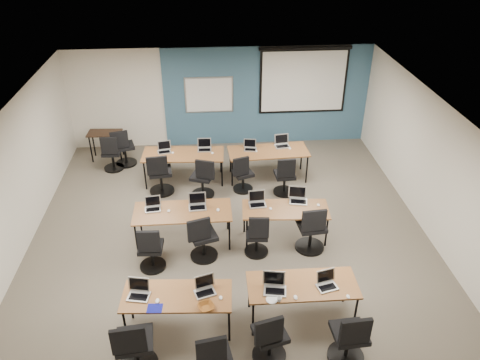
{
  "coord_description": "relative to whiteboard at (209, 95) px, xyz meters",
  "views": [
    {
      "loc": [
        -0.4,
        -7.35,
        5.88
      ],
      "look_at": [
        0.21,
        0.4,
        1.21
      ],
      "focal_mm": 35.0,
      "sensor_mm": 36.0,
      "label": 1
    }
  ],
  "objects": [
    {
      "name": "floor",
      "position": [
        0.3,
        -4.43,
        -1.45
      ],
      "size": [
        8.0,
        9.0,
        0.02
      ],
      "primitive_type": "cube",
      "color": "#6B6354",
      "rests_on": "ground"
    },
    {
      "name": "ceiling",
      "position": [
        0.3,
        -4.43,
        1.25
      ],
      "size": [
        8.0,
        9.0,
        0.02
      ],
      "primitive_type": "cube",
      "color": "white",
      "rests_on": "ground"
    },
    {
      "name": "wall_back",
      "position": [
        0.3,
        0.07,
        -0.1
      ],
      "size": [
        8.0,
        0.04,
        2.7
      ],
      "primitive_type": "cube",
      "color": "beige",
      "rests_on": "ground"
    },
    {
      "name": "wall_left",
      "position": [
        -3.7,
        -4.43,
        -0.1
      ],
      "size": [
        0.04,
        9.0,
        2.7
      ],
      "primitive_type": "cube",
      "color": "beige",
      "rests_on": "ground"
    },
    {
      "name": "wall_right",
      "position": [
        4.3,
        -4.43,
        -0.1
      ],
      "size": [
        0.04,
        9.0,
        2.7
      ],
      "primitive_type": "cube",
      "color": "beige",
      "rests_on": "ground"
    },
    {
      "name": "blue_accent_panel",
      "position": [
        1.55,
        0.04,
        -0.1
      ],
      "size": [
        5.5,
        0.04,
        2.7
      ],
      "primitive_type": "cube",
      "color": "#3D5977",
      "rests_on": "wall_back"
    },
    {
      "name": "whiteboard",
      "position": [
        0.0,
        0.0,
        0.0
      ],
      "size": [
        1.28,
        0.03,
        0.98
      ],
      "color": "#AFBAC1",
      "rests_on": "wall_back"
    },
    {
      "name": "projector_screen",
      "position": [
        2.5,
        -0.02,
        0.44
      ],
      "size": [
        2.4,
        0.1,
        1.82
      ],
      "color": "black",
      "rests_on": "wall_back"
    },
    {
      "name": "training_table_front_left",
      "position": [
        -0.65,
        -6.54,
        -0.77
      ],
      "size": [
        1.67,
        0.69,
        0.73
      ],
      "rotation": [
        0.0,
        0.0,
        -0.07
      ],
      "color": "#A7673D",
      "rests_on": "floor"
    },
    {
      "name": "training_table_front_right",
      "position": [
        1.3,
        -6.46,
        -0.77
      ],
      "size": [
        1.73,
        0.72,
        0.73
      ],
      "rotation": [
        0.0,
        0.0,
        -0.01
      ],
      "color": "olive",
      "rests_on": "floor"
    },
    {
      "name": "training_table_mid_left",
      "position": [
        -0.63,
        -4.3,
        -0.76
      ],
      "size": [
        1.89,
        0.79,
        0.73
      ],
      "rotation": [
        0.0,
        0.0,
        0.0
      ],
      "color": "olive",
      "rests_on": "floor"
    },
    {
      "name": "training_table_mid_right",
      "position": [
        1.37,
        -4.38,
        -0.77
      ],
      "size": [
        1.68,
        0.7,
        0.73
      ],
      "rotation": [
        0.0,
        0.0,
        -0.07
      ],
      "color": "brown",
      "rests_on": "floor"
    },
    {
      "name": "training_table_back_left",
      "position": [
        -0.68,
        -1.92,
        -0.76
      ],
      "size": [
        1.91,
        0.8,
        0.73
      ],
      "rotation": [
        0.0,
        0.0,
        -0.06
      ],
      "color": "#AA703E",
      "rests_on": "floor"
    },
    {
      "name": "training_table_back_right",
      "position": [
        1.35,
        -1.92,
        -0.76
      ],
      "size": [
        1.9,
        0.79,
        0.73
      ],
      "rotation": [
        0.0,
        0.0,
        0.06
      ],
      "color": "brown",
      "rests_on": "floor"
    },
    {
      "name": "laptop_0",
      "position": [
        -1.22,
        -6.49,
        -0.66
      ],
      "size": [
        0.33,
        0.28,
        0.25
      ],
      "rotation": [
        0.0,
        0.0,
        -0.2
      ],
      "color": "silver",
      "rests_on": "training_table_front_left"
    },
    {
      "name": "mouse_0",
      "position": [
        -0.93,
        -6.65,
        -0.71
      ],
      "size": [
        0.08,
        0.11,
        0.04
      ],
      "primitive_type": "ellipsoid",
      "rotation": [
        0.0,
        0.0,
        0.1
      ],
      "color": "white",
      "rests_on": "training_table_front_left"
    },
    {
      "name": "task_chair_0",
      "position": [
        -1.23,
        -7.26,
        -1.01
      ],
      "size": [
        0.58,
        0.58,
        1.05
      ],
      "rotation": [
        0.0,
        0.0,
        0.09
      ],
      "color": "black",
      "rests_on": "floor"
    },
    {
      "name": "laptop_1",
      "position": [
        -0.22,
        -6.49,
        -0.66
      ],
      "size": [
        0.31,
        0.26,
        0.24
      ],
      "rotation": [
        0.0,
        0.0,
        0.3
      ],
      "color": "#B6B6C0",
      "rests_on": "training_table_front_left"
    },
    {
      "name": "mouse_1",
      "position": [
        0.01,
        -6.66,
        -0.71
      ],
      "size": [
        0.08,
        0.1,
        0.03
      ],
      "primitive_type": "ellipsoid",
      "rotation": [
        0.0,
        0.0,
        0.32
      ],
      "color": "white",
      "rests_on": "training_table_front_left"
    },
    {
      "name": "task_chair_1",
      "position": [
        -0.13,
        -7.49,
        -1.04
      ],
      "size": [
        0.51,
        0.51,
        0.99
      ],
      "rotation": [
        0.0,
        0.0,
        0.17
      ],
      "color": "black",
      "rests_on": "floor"
    },
    {
      "name": "laptop_2",
      "position": [
        0.85,
        -6.53,
        -0.66
      ],
      "size": [
        0.35,
        0.29,
        0.26
      ],
      "rotation": [
        0.0,
        0.0,
        -0.17
      ],
      "color": "#B8B8BB",
      "rests_on": "training_table_front_right"
    },
    {
      "name": "mouse_2",
      "position": [
        1.14,
        -6.74,
        -0.71
      ],
      "size": [
        0.08,
        0.11,
        0.03
      ],
      "primitive_type": "ellipsoid",
      "rotation": [
        0.0,
        0.0,
        0.23
      ],
      "color": "white",
      "rests_on": "training_table_front_right"
    },
    {
      "name": "task_chair_2",
      "position": [
        0.69,
        -7.23,
        -1.04
      ],
      "size": [
        0.51,
        0.51,
        0.99
      ],
      "rotation": [
        0.0,
        0.0,
        0.25
      ],
      "color": "black",
      "rests_on": "floor"
    },
    {
      "name": "laptop_3",
      "position": [
        1.66,
        -6.51,
        -0.66
      ],
      "size": [
        0.31,
        0.26,
        0.24
      ],
      "rotation": [
        0.0,
        0.0,
        0.26
      ],
      "color": "#B4B4B4",
      "rests_on": "training_table_front_right"
    },
    {
      "name": "mouse_3",
      "position": [
        1.93,
        -6.78,
        -0.71
      ],
      "size": [
        0.07,
        0.1,
        0.03
      ],
      "primitive_type": "ellipsoid",
      "rotation": [
        0.0,
        0.0,
        0.14
      ],
      "color": "white",
      "rests_on": "training_table_front_right"
    },
    {
      "name": "task_chair_3",
      "position": [
        1.83,
        -7.33,
        -1.03
      ],
      "size": [
        0.55,
        0.55,
        1.02
      ],
      "rotation": [
        0.0,
        0.0,
        0.06
      ],
      "color": "black",
      "rests_on": "floor"
    },
    {
      "name": "laptop_4",
      "position": [
        -1.2,
        -4.17,
        -0.66
      ],
      "size": [
        0.3,
        0.26,
        0.23
      ],
      "rotation": [
        0.0,
        0.0,
        0.12
      ],
      "color": "silver",
      "rests_on": "training_table_mid_left"
    },
    {
      "name": "mouse_4",
      "position": [
        -0.89,
        -4.29,
        -0.71
      ],
      "size": [
        0.06,
        0.1,
        0.03
      ],
      "primitive_type": "ellipsoid",
      "rotation": [
        0.0,
        0.0,
        -0.06
      ],
      "color": "white",
      "rests_on": "training_table_mid_left"
    },
    {
      "name": "task_chair_4",
      "position": [
        -1.19,
        -5.08,
        -1.05
      ],
      "size": [
        0.49,
        0.49,
        0.97
      ],
      "rotation": [
        0.0,
        0.0,
        -0.05
      ],
      "color": "black",
      "rests_on": "floor"
    },
    {
      "name": "laptop_5",
      "position": [
        -0.34,
        -4.17,
        -0.66
      ],
      "size": [
        0.34,
        0.29,
        0.26
      ],
      "rotation": [
        0.0,
        0.0,
        0.06
      ],
      "color": "#BBBBBB",
      "rests_on": "training_table_mid_left"
    },
    {
      "name": "mouse_5",
      "position": [
        0.06,
        -4.33,
        -0.71
      ],
      "size": [
        0.09,
        0.12,
        0.04
      ],
      "primitive_type": "ellipsoid",
      "rotation": [
        0.0,
        0.0,
        -0.33
      ],
      "color": "white",
      "rests_on": "training_table_mid_left"
    },
    {
      "name": "task_chair_5",
      "position": [
        -0.26,
        -4.85,
        -1.03
      ],
      "size": [
        0.54,
        0.53,
        1.01
      ],
      "rotation": [
        0.0,
        0.0,
        0.31
      ],
      "color": "black",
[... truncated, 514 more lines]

